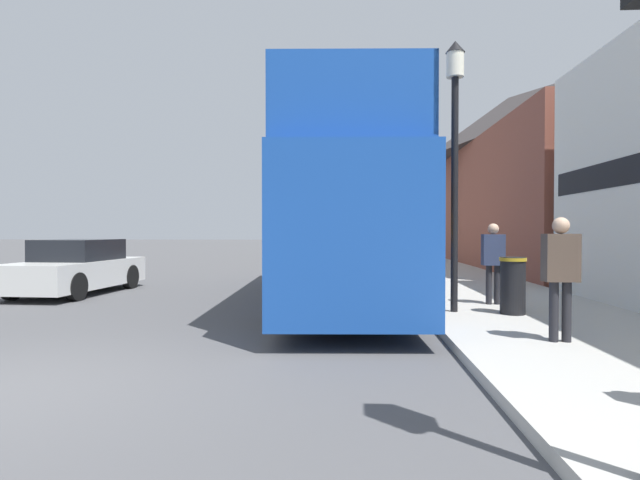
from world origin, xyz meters
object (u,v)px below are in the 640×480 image
at_px(pedestrian_second, 561,267).
at_px(lamp_post_nearest, 455,127).
at_px(parked_car_ahead_of_bus, 357,257).
at_px(pedestrian_third, 493,256).
at_px(lamp_post_second, 407,178).
at_px(parked_car_far_side, 77,268).
at_px(litter_bin, 513,284).
at_px(tour_bus, 341,222).

relative_size(pedestrian_second, lamp_post_nearest, 0.34).
distance_m(parked_car_ahead_of_bus, pedestrian_third, 9.20).
height_order(parked_car_ahead_of_bus, lamp_post_second, lamp_post_second).
bearing_deg(parked_car_far_side, pedestrian_second, 153.04).
bearing_deg(lamp_post_nearest, lamp_post_second, 90.11).
distance_m(parked_car_far_side, lamp_post_second, 10.38).
relative_size(parked_car_ahead_of_bus, lamp_post_nearest, 0.90).
xyz_separation_m(pedestrian_third, lamp_post_nearest, (-0.99, -1.00, 2.44)).
height_order(pedestrian_second, litter_bin, pedestrian_second).
relative_size(parked_car_far_side, pedestrian_second, 2.53).
relative_size(tour_bus, parked_car_ahead_of_bus, 2.35).
relative_size(tour_bus, lamp_post_nearest, 2.12).
bearing_deg(litter_bin, pedestrian_third, 90.40).
relative_size(pedestrian_third, lamp_post_nearest, 0.33).
bearing_deg(tour_bus, parked_car_ahead_of_bus, 83.27).
distance_m(pedestrian_second, litter_bin, 2.32).
height_order(parked_car_ahead_of_bus, litter_bin, parked_car_ahead_of_bus).
bearing_deg(pedestrian_third, parked_car_ahead_of_bus, 106.79).
height_order(pedestrian_second, lamp_post_nearest, lamp_post_nearest).
bearing_deg(lamp_post_nearest, pedestrian_third, 45.15).
bearing_deg(lamp_post_second, litter_bin, -82.45).
bearing_deg(parked_car_ahead_of_bus, lamp_post_second, -54.57).
distance_m(lamp_post_nearest, lamp_post_second, 7.46).
height_order(pedestrian_third, lamp_post_nearest, lamp_post_nearest).
xyz_separation_m(parked_car_ahead_of_bus, parked_car_far_side, (-7.45, -6.51, 0.03)).
relative_size(parked_car_ahead_of_bus, lamp_post_second, 0.95).
xyz_separation_m(parked_car_far_side, litter_bin, (10.11, -3.50, 0.02)).
distance_m(tour_bus, pedestrian_third, 3.59).
xyz_separation_m(tour_bus, parked_car_ahead_of_bus, (0.50, 7.25, -1.23)).
xyz_separation_m(pedestrian_third, litter_bin, (0.01, -1.21, -0.45)).
distance_m(tour_bus, parked_car_ahead_of_bus, 7.37).
bearing_deg(pedestrian_third, litter_bin, -89.60).
height_order(parked_car_ahead_of_bus, pedestrian_third, pedestrian_third).
xyz_separation_m(tour_bus, litter_bin, (3.16, -2.76, -1.18)).
relative_size(tour_bus, parked_car_far_side, 2.50).
distance_m(parked_car_far_side, pedestrian_second, 11.57).
distance_m(parked_car_ahead_of_bus, lamp_post_second, 4.00).
height_order(pedestrian_second, pedestrian_third, pedestrian_second).
distance_m(tour_bus, lamp_post_nearest, 3.75).
bearing_deg(pedestrian_third, lamp_post_second, 98.87).
xyz_separation_m(pedestrian_second, lamp_post_nearest, (-0.91, 2.48, 2.42)).
xyz_separation_m(tour_bus, lamp_post_second, (2.14, 4.91, 1.57)).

